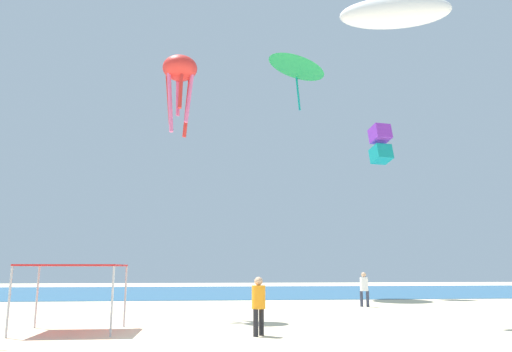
% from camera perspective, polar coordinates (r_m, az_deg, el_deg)
% --- Properties ---
extents(ground, '(110.00, 110.00, 0.10)m').
position_cam_1_polar(ground, '(16.59, -8.35, -18.22)').
color(ground, beige).
extents(ocean_strip, '(110.00, 24.23, 0.03)m').
position_cam_1_polar(ocean_strip, '(45.19, -6.70, -13.40)').
color(ocean_strip, '#28608C').
rests_on(ocean_strip, ground).
extents(canopy_tent, '(3.22, 2.61, 2.25)m').
position_cam_1_polar(canopy_tent, '(18.10, -20.65, -10.11)').
color(canopy_tent, '#B2B2B7').
rests_on(canopy_tent, ground).
extents(person_near_tent, '(0.44, 0.44, 1.85)m').
position_cam_1_polar(person_near_tent, '(16.03, 0.31, -14.53)').
color(person_near_tent, black).
rests_on(person_near_tent, ground).
extents(person_leftmost, '(0.48, 0.45, 1.89)m').
position_cam_1_polar(person_leftmost, '(28.47, 12.62, -12.59)').
color(person_leftmost, '#33384C').
rests_on(person_leftmost, ground).
extents(kite_delta_green, '(5.36, 5.34, 4.43)m').
position_cam_1_polar(kite_delta_green, '(39.80, 4.95, 13.15)').
color(kite_delta_green, green).
extents(kite_inflatable_white, '(5.19, 2.81, 1.89)m').
position_cam_1_polar(kite_inflatable_white, '(23.89, 16.05, 18.08)').
color(kite_inflatable_white, white).
extents(kite_octopus_red, '(1.94, 1.94, 3.93)m').
position_cam_1_polar(kite_octopus_red, '(24.10, -8.97, 11.99)').
color(kite_octopus_red, red).
extents(kite_box_purple, '(1.56, 1.74, 3.00)m').
position_cam_1_polar(kite_box_purple, '(38.13, 14.48, 3.68)').
color(kite_box_purple, purple).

